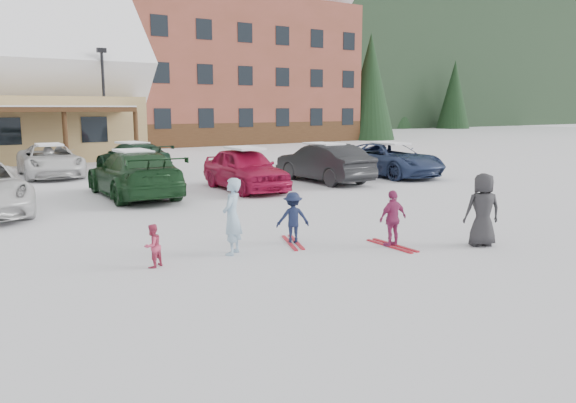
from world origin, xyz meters
TOP-DOWN VIEW (x-y plane):
  - ground at (0.00, 0.00)m, footprint 160.00×160.00m
  - alpine_hotel at (14.27, 38.00)m, footprint 31.48×14.01m
  - lamp_post at (2.64, 23.12)m, footprint 0.50×0.25m
  - conifer_1 at (30.00, 32.00)m, footprint 4.84×4.84m
  - conifer_3 at (6.00, 44.00)m, footprint 3.96×3.96m
  - conifer_4 at (34.00, 46.00)m, footprint 5.06×5.06m
  - adult_skier at (-0.98, 1.13)m, footprint 0.68×0.67m
  - toddler_red at (-2.69, 1.10)m, footprint 0.50×0.47m
  - child_navy at (0.59, 1.25)m, footprint 0.84×0.67m
  - skis_child_navy at (0.59, 1.25)m, footprint 0.70×1.38m
  - child_magenta at (2.23, -0.19)m, footprint 0.73×0.31m
  - skis_child_magenta at (2.23, -0.19)m, footprint 0.23×1.40m
  - bystander_dark at (3.89, -1.22)m, footprint 0.93×0.81m
  - parked_car_3 at (-0.22, 9.61)m, footprint 2.41×5.48m
  - parked_car_4 at (3.70, 9.03)m, footprint 2.10×4.63m
  - parked_car_5 at (7.46, 9.26)m, footprint 1.70×4.73m
  - parked_car_6 at (11.13, 9.28)m, footprint 2.48×5.27m
  - parked_car_10 at (-1.45, 17.20)m, footprint 2.62×5.21m
  - parked_car_11 at (2.09, 16.84)m, footprint 2.63×5.04m

SIDE VIEW (x-z plane):
  - ground at x=0.00m, z-range 0.00..0.00m
  - skis_child_navy at x=0.59m, z-range 0.00..0.03m
  - skis_child_magenta at x=2.23m, z-range 0.00..0.03m
  - toddler_red at x=-2.69m, z-range 0.00..0.83m
  - child_navy at x=0.59m, z-range 0.00..1.14m
  - child_magenta at x=2.23m, z-range 0.00..1.23m
  - parked_car_11 at x=2.09m, z-range 0.00..1.40m
  - parked_car_10 at x=-1.45m, z-range 0.00..1.42m
  - parked_car_6 at x=11.13m, z-range 0.00..1.46m
  - parked_car_4 at x=3.70m, z-range 0.00..1.54m
  - parked_car_5 at x=7.46m, z-range 0.00..1.55m
  - parked_car_3 at x=-0.22m, z-range 0.00..1.57m
  - adult_skier at x=-0.98m, z-range 0.00..1.58m
  - bystander_dark at x=3.89m, z-range 0.00..1.59m
  - lamp_post at x=2.64m, z-range 0.40..6.61m
  - conifer_3 at x=6.00m, z-range 0.53..9.71m
  - conifer_1 at x=30.00m, z-range 0.65..11.87m
  - conifer_4 at x=34.00m, z-range 0.68..12.41m
  - alpine_hotel at x=14.27m, z-range -2.11..19.37m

